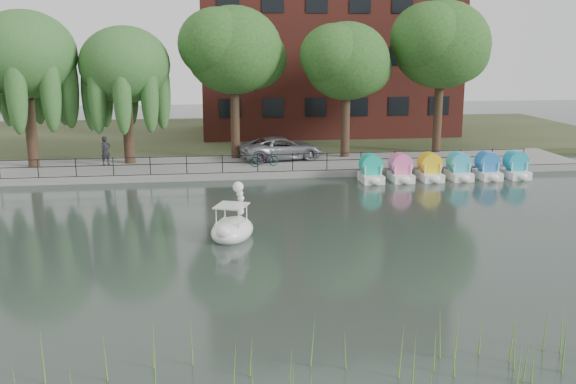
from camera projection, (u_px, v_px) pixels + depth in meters
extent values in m
plane|color=#3C4A42|center=(289.00, 251.00, 23.78)|extent=(120.00, 120.00, 0.00)
cube|color=gray|center=(254.00, 166.00, 39.19)|extent=(40.00, 6.00, 0.40)
cube|color=gray|center=(258.00, 175.00, 36.34)|extent=(40.00, 0.25, 0.40)
cube|color=#47512D|center=(240.00, 135.00, 52.71)|extent=(60.00, 22.00, 0.36)
cylinder|color=black|center=(258.00, 155.00, 36.27)|extent=(32.00, 0.04, 0.04)
cylinder|color=black|center=(258.00, 162.00, 36.36)|extent=(32.00, 0.04, 0.04)
cylinder|color=black|center=(258.00, 163.00, 36.37)|extent=(0.05, 0.05, 1.00)
cube|color=#4C1E16|center=(325.00, 20.00, 51.54)|extent=(20.00, 10.00, 18.00)
cylinder|color=#473323|center=(31.00, 131.00, 37.48)|extent=(0.60, 0.60, 4.20)
ellipsoid|color=#407535|center=(24.00, 54.00, 36.48)|extent=(5.88, 5.88, 5.00)
cylinder|color=#473323|center=(128.00, 132.00, 38.71)|extent=(0.60, 0.60, 3.80)
ellipsoid|color=#407535|center=(125.00, 65.00, 37.81)|extent=(5.32, 5.32, 4.52)
cylinder|color=#473323|center=(235.00, 122.00, 40.44)|extent=(0.60, 0.60, 4.50)
ellipsoid|color=#3F722B|center=(234.00, 50.00, 39.43)|extent=(6.00, 6.00, 5.10)
cylinder|color=#473323|center=(345.00, 125.00, 40.91)|extent=(0.60, 0.60, 4.05)
ellipsoid|color=#3F722B|center=(347.00, 61.00, 40.00)|extent=(5.40, 5.40, 4.59)
cylinder|color=#473323|center=(438.00, 117.00, 42.63)|extent=(0.60, 0.60, 4.72)
ellipsoid|color=#3F722B|center=(442.00, 45.00, 41.58)|extent=(6.30, 6.30, 5.36)
imported|color=gray|center=(282.00, 147.00, 40.00)|extent=(3.87, 6.34, 1.64)
imported|color=gray|center=(264.00, 158.00, 37.90)|extent=(0.96, 1.81, 1.00)
imported|color=black|center=(106.00, 149.00, 38.18)|extent=(0.85, 0.83, 1.98)
ellipsoid|color=white|center=(232.00, 231.00, 25.36)|extent=(2.35, 2.86, 0.55)
cube|color=white|center=(231.00, 225.00, 25.21)|extent=(1.34, 1.39, 0.27)
cube|color=white|center=(231.00, 206.00, 25.08)|extent=(1.52, 1.57, 0.05)
ellipsoid|color=white|center=(223.00, 232.00, 24.31)|extent=(0.70, 0.63, 0.51)
sphere|color=white|center=(238.00, 187.00, 25.77)|extent=(0.44, 0.44, 0.44)
cone|color=black|center=(240.00, 186.00, 26.06)|extent=(0.26, 0.29, 0.18)
cylinder|color=yellow|center=(239.00, 186.00, 25.93)|extent=(0.25, 0.17, 0.24)
cube|color=white|center=(371.00, 178.00, 35.58)|extent=(1.15, 1.70, 0.44)
cylinder|color=#14B49A|center=(371.00, 165.00, 35.52)|extent=(0.90, 1.20, 0.90)
cube|color=white|center=(401.00, 177.00, 35.80)|extent=(1.15, 1.70, 0.44)
cylinder|color=pink|center=(401.00, 164.00, 35.73)|extent=(0.90, 1.20, 0.90)
cube|color=white|center=(430.00, 176.00, 36.02)|extent=(1.15, 1.70, 0.44)
cylinder|color=yellow|center=(430.00, 163.00, 35.95)|extent=(0.90, 1.20, 0.90)
cube|color=white|center=(459.00, 175.00, 36.24)|extent=(1.15, 1.70, 0.44)
cylinder|color=#35ADC7|center=(459.00, 162.00, 36.17)|extent=(0.90, 1.20, 0.90)
cube|color=white|center=(487.00, 175.00, 36.46)|extent=(1.15, 1.70, 0.44)
cylinder|color=blue|center=(487.00, 162.00, 36.39)|extent=(0.90, 1.20, 0.90)
cube|color=white|center=(516.00, 174.00, 36.68)|extent=(1.15, 1.70, 0.44)
cylinder|color=#1D9CB3|center=(516.00, 161.00, 36.61)|extent=(0.90, 1.20, 0.90)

